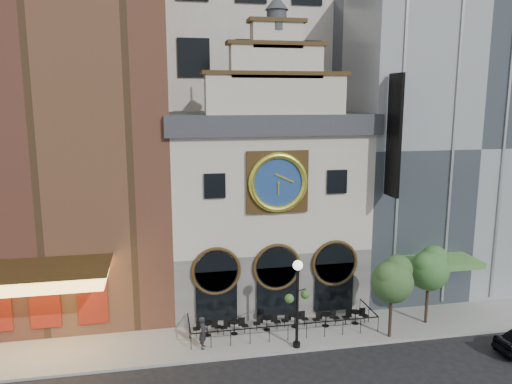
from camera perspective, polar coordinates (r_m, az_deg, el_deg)
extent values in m
plane|color=black|center=(27.73, 4.34, -17.93)|extent=(120.00, 120.00, 0.00)
cube|color=gray|center=(29.83, 3.00, -15.58)|extent=(44.00, 5.00, 0.15)
cube|color=#605E5B|center=(33.99, 0.72, -8.42)|extent=(12.00, 8.00, 4.00)
cube|color=beige|center=(32.61, 0.75, 0.75)|extent=(12.00, 8.00, 7.00)
cube|color=#2D3035|center=(32.16, 0.76, 7.97)|extent=(12.60, 8.60, 1.20)
cube|color=#392811|center=(28.54, 2.46, 1.16)|extent=(3.60, 0.25, 3.60)
cylinder|color=navy|center=(28.40, 2.53, 1.11)|extent=(3.10, 0.12, 3.10)
torus|color=#D8D03F|center=(28.33, 2.57, 1.08)|extent=(3.46, 0.36, 3.46)
cylinder|color=#2D3035|center=(28.92, 2.37, 18.99)|extent=(1.10, 1.10, 1.10)
cone|color=#2D3035|center=(29.08, 2.39, 20.84)|extent=(1.30, 1.30, 0.80)
cube|color=brown|center=(34.00, -22.24, 8.86)|extent=(14.00, 12.00, 25.00)
cube|color=#FFBF59|center=(27.92, -23.96, -8.89)|extent=(7.00, 3.40, 0.70)
cube|color=#392811|center=(27.78, -24.03, -8.01)|extent=(7.40, 3.80, 0.15)
cube|color=maroon|center=(30.19, -22.96, -11.81)|extent=(5.60, 0.15, 2.60)
cube|color=gray|center=(38.92, 19.26, 5.48)|extent=(14.00, 12.00, 20.00)
cube|color=#549041|center=(32.60, 20.38, -7.54)|extent=(4.50, 2.40, 0.35)
cube|color=black|center=(29.66, 15.50, 6.20)|extent=(0.18, 1.60, 7.00)
cube|color=beige|center=(44.45, -2.64, 19.36)|extent=(20.00, 16.00, 40.00)
cylinder|color=black|center=(28.95, -5.62, -14.68)|extent=(0.68, 0.68, 0.03)
cylinder|color=black|center=(29.11, -5.61, -15.34)|extent=(0.06, 0.06, 0.72)
cylinder|color=black|center=(29.00, -2.51, -14.59)|extent=(0.68, 0.68, 0.03)
cylinder|color=black|center=(29.16, -2.50, -15.25)|extent=(0.06, 0.06, 0.72)
cylinder|color=black|center=(29.44, 1.26, -14.18)|extent=(0.68, 0.68, 0.03)
cylinder|color=black|center=(29.59, 1.25, -14.83)|extent=(0.06, 0.06, 0.72)
cylinder|color=black|center=(29.86, 4.46, -13.84)|extent=(0.68, 0.68, 0.03)
cylinder|color=black|center=(30.01, 4.45, -14.48)|extent=(0.06, 0.06, 0.72)
cylinder|color=black|center=(30.16, 8.00, -13.65)|extent=(0.68, 0.68, 0.03)
cylinder|color=black|center=(30.32, 7.98, -14.29)|extent=(0.06, 0.06, 0.72)
cylinder|color=black|center=(30.74, 11.30, -13.28)|extent=(0.68, 0.68, 0.03)
cylinder|color=black|center=(30.89, 11.28, -13.91)|extent=(0.06, 0.06, 0.72)
imported|color=black|center=(27.61, -6.07, -15.67)|extent=(0.56, 0.73, 1.77)
cylinder|color=black|center=(27.10, 4.73, -13.10)|extent=(0.16, 0.16, 4.40)
cylinder|color=black|center=(28.00, 4.66, -16.98)|extent=(0.39, 0.39, 0.26)
sphere|color=white|center=(26.24, 4.81, -8.35)|extent=(0.53, 0.53, 0.53)
sphere|color=#2D5220|center=(26.54, 3.83, -12.07)|extent=(0.49, 0.49, 0.49)
sphere|color=#2D5220|center=(27.15, 5.64, -11.56)|extent=(0.49, 0.49, 0.49)
cylinder|color=#382619|center=(29.47, 15.10, -13.46)|extent=(0.18, 0.18, 2.49)
sphere|color=#2D5221|center=(28.74, 15.29, -9.90)|extent=(2.31, 2.31, 2.31)
sphere|color=#2D5221|center=(28.95, 15.91, -8.47)|extent=(1.60, 1.60, 1.60)
sphere|color=#2D5221|center=(28.29, 14.84, -9.25)|extent=(1.42, 1.42, 1.42)
cylinder|color=#382619|center=(31.78, 18.93, -11.86)|extent=(0.18, 0.18, 2.49)
sphere|color=#2E6126|center=(31.11, 19.14, -8.52)|extent=(2.31, 2.31, 2.31)
sphere|color=#2E6126|center=(31.35, 19.67, -7.20)|extent=(1.60, 1.60, 1.60)
sphere|color=#2E6126|center=(30.65, 18.78, -7.91)|extent=(1.42, 1.42, 1.42)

